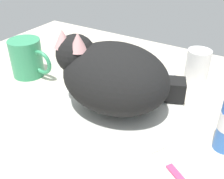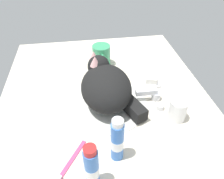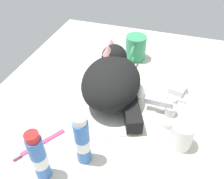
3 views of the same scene
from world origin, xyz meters
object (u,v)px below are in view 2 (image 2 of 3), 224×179
(soap_bar, at_px, (151,78))
(mouthwash_bottle, at_px, (92,168))
(cat, at_px, (106,86))
(coffee_mug, at_px, (102,56))
(faucet, at_px, (153,95))
(toothbrush, at_px, (69,163))
(rinse_cup, at_px, (178,110))
(toothpaste_bottle, at_px, (118,141))

(soap_bar, xyz_separation_m, mouthwash_bottle, (0.41, -0.28, 0.05))
(cat, bearing_deg, coffee_mug, 177.36)
(faucet, height_order, toothbrush, faucet)
(soap_bar, bearing_deg, faucet, -12.97)
(soap_bar, height_order, mouthwash_bottle, mouthwash_bottle)
(rinse_cup, relative_size, toothpaste_bottle, 0.50)
(faucet, relative_size, cat, 0.53)
(toothbrush, bearing_deg, soap_bar, 134.64)
(cat, xyz_separation_m, soap_bar, (-0.10, 0.20, -0.06))
(cat, xyz_separation_m, toothbrush, (0.25, -0.14, -0.08))
(rinse_cup, height_order, mouthwash_bottle, mouthwash_bottle)
(coffee_mug, relative_size, mouthwash_bottle, 0.81)
(cat, distance_m, coffee_mug, 0.27)
(faucet, height_order, soap_bar, faucet)
(mouthwash_bottle, bearing_deg, toothbrush, -136.67)
(mouthwash_bottle, distance_m, toothbrush, 0.12)
(cat, relative_size, soap_bar, 4.30)
(toothbrush, bearing_deg, faucet, 126.35)
(faucet, height_order, mouthwash_bottle, mouthwash_bottle)
(mouthwash_bottle, bearing_deg, rinse_cup, 122.07)
(faucet, bearing_deg, coffee_mug, -149.15)
(cat, bearing_deg, rinse_cup, 63.10)
(mouthwash_bottle, bearing_deg, coffee_mug, 171.04)
(rinse_cup, distance_m, mouthwash_bottle, 0.37)
(cat, distance_m, toothpaste_bottle, 0.24)
(cat, height_order, rinse_cup, cat)
(rinse_cup, xyz_separation_m, toothpaste_bottle, (0.12, -0.23, 0.03))
(soap_bar, distance_m, toothbrush, 0.49)
(faucet, distance_m, toothbrush, 0.40)
(cat, relative_size, toothpaste_bottle, 1.65)
(rinse_cup, relative_size, toothbrush, 0.57)
(toothpaste_bottle, relative_size, toothbrush, 1.14)
(soap_bar, distance_m, mouthwash_bottle, 0.50)
(toothpaste_bottle, xyz_separation_m, mouthwash_bottle, (0.07, -0.08, -0.00))
(coffee_mug, height_order, toothbrush, coffee_mug)
(toothbrush, bearing_deg, rinse_cup, 108.74)
(faucet, distance_m, mouthwash_bottle, 0.40)
(rinse_cup, bearing_deg, mouthwash_bottle, -57.93)
(mouthwash_bottle, bearing_deg, cat, 165.75)
(rinse_cup, height_order, toothbrush, rinse_cup)
(cat, xyz_separation_m, rinse_cup, (0.12, 0.23, -0.04))
(faucet, xyz_separation_m, rinse_cup, (0.11, 0.05, 0.02))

